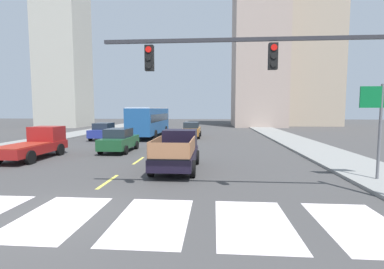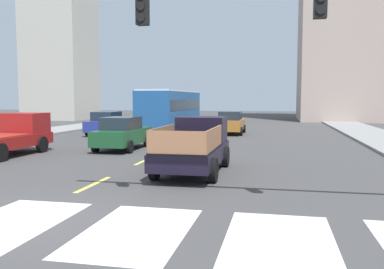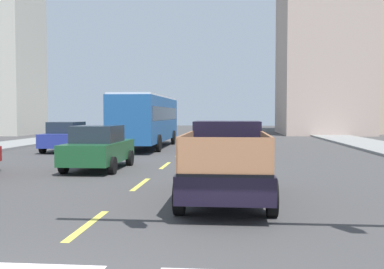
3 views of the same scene
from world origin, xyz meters
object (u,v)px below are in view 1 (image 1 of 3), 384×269
city_bus (150,120)px  sedan_far (104,131)px  sedan_mid (191,130)px  sedan_near_left (119,140)px  traffic_signal_gantry (311,75)px  direction_sign_green (380,112)px  pickup_stakebed (177,151)px  pickup_dark (36,144)px

city_bus → sedan_far: size_ratio=2.45×
sedan_mid → sedan_near_left: size_ratio=1.00×
sedan_mid → sedan_far: (-8.86, -2.60, 0.00)m
traffic_signal_gantry → direction_sign_green: traffic_signal_gantry is taller
pickup_stakebed → city_bus: city_bus is taller
pickup_stakebed → sedan_mid: size_ratio=1.18×
city_bus → pickup_dark: bearing=-108.0°
direction_sign_green → pickup_stakebed: bearing=165.9°
pickup_stakebed → direction_sign_green: bearing=-15.2°
sedan_far → pickup_stakebed: bearing=-56.0°
city_bus → sedan_mid: size_ratio=2.45×
city_bus → sedan_mid: (4.77, -0.52, -1.09)m
sedan_far → direction_sign_green: (18.32, -15.67, 2.17)m
city_bus → sedan_near_left: 11.18m
pickup_dark → city_bus: 14.77m
city_bus → sedan_mid: city_bus is taller
sedan_near_left → traffic_signal_gantry: (10.08, -10.63, 3.39)m
pickup_dark → direction_sign_green: direction_sign_green is taller
pickup_stakebed → sedan_mid: pickup_stakebed is taller
pickup_stakebed → city_bus: (-5.29, 16.54, 1.02)m
pickup_dark → traffic_signal_gantry: size_ratio=0.51×
pickup_stakebed → traffic_signal_gantry: (5.04, -5.22, 3.31)m
sedan_far → sedan_near_left: 9.11m
sedan_mid → sedan_near_left: (-4.51, -10.61, 0.00)m
sedan_mid → traffic_signal_gantry: traffic_signal_gantry is taller
city_bus → traffic_signal_gantry: 24.20m
sedan_far → sedan_near_left: size_ratio=1.00×
sedan_near_left → traffic_signal_gantry: size_ratio=0.43×
pickup_dark → sedan_mid: 16.29m
pickup_stakebed → traffic_signal_gantry: 7.98m
pickup_dark → sedan_near_left: 5.36m
sedan_far → sedan_near_left: (4.35, -8.01, 0.00)m
sedan_near_left → direction_sign_green: 16.08m
city_bus → sedan_far: bearing=-144.2°
sedan_mid → direction_sign_green: size_ratio=1.05×
city_bus → sedan_mid: bearing=-7.7°
sedan_far → sedan_near_left: same height
sedan_mid → direction_sign_green: bearing=-65.5°
pickup_dark → traffic_signal_gantry: bearing=-25.5°
city_bus → sedan_mid: 4.92m
city_bus → traffic_signal_gantry: size_ratio=1.05×
pickup_stakebed → sedan_far: size_ratio=1.18×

